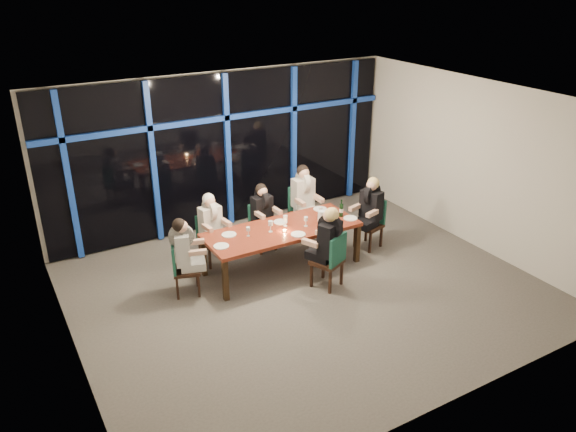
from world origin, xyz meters
The scene contains 29 objects.
room centered at (0.00, 0.00, 2.02)m, with size 7.04×7.00×3.02m.
window_wall centered at (0.01, 2.93, 1.55)m, with size 6.86×0.43×2.94m.
dining_table centered at (0.00, 0.80, 0.68)m, with size 2.60×1.00×0.75m.
chair_far_left centered at (-0.95, 1.64, 0.49)m, with size 0.45×0.45×0.87m.
chair_far_mid centered at (0.05, 1.65, 0.48)m, with size 0.43×0.43×0.85m.
chair_far_right centered at (0.98, 1.79, 0.53)m, with size 0.45×0.45×0.95m.
chair_end_left centered at (-1.75, 0.88, 0.49)m, with size 0.51×0.51×0.88m.
chair_end_right centered at (1.83, 0.73, 0.51)m, with size 0.52×0.52×0.91m.
chair_near_mid centered at (0.37, -0.13, 0.52)m, with size 0.58×0.58×0.94m.
diner_far_left centered at (-0.94, 1.56, 0.83)m, with size 0.46×0.57×0.85m.
diner_far_mid centered at (0.05, 1.58, 0.82)m, with size 0.44×0.55×0.83m.
diner_far_right centered at (0.98, 1.71, 0.91)m, with size 0.48×0.59×0.93m.
diner_end_left centered at (-1.68, 0.86, 0.84)m, with size 0.60×0.51×0.86m.
diner_end_right centered at (1.75, 0.71, 0.87)m, with size 0.62×0.53×0.89m.
diner_near_mid centered at (0.34, -0.06, 0.90)m, with size 0.59×0.65×0.92m.
plate_far_left centered at (-0.87, 1.01, 0.76)m, with size 0.24×0.24×0.01m, color white.
plate_far_mid centered at (0.10, 1.02, 0.76)m, with size 0.24×0.24×0.01m, color white.
plate_far_right centered at (0.98, 1.15, 0.76)m, with size 0.24×0.24×0.01m, color white.
plate_end_left centered at (-1.14, 0.69, 0.76)m, with size 0.24×0.24×0.01m, color white.
plate_end_right centered at (1.21, 0.55, 0.76)m, with size 0.24×0.24×0.01m, color white.
plate_near_mid centered at (0.11, 0.46, 0.76)m, with size 0.24×0.24×0.01m, color white.
wine_bottle centered at (1.12, 0.71, 0.87)m, with size 0.07×0.07×0.31m.
water_pitcher centered at (0.68, 0.66, 0.86)m, with size 0.13×0.12×0.22m.
tea_light centered at (-0.02, 0.68, 0.77)m, with size 0.05×0.05×0.03m, color #FFA94C.
wine_glass_a centered at (-0.23, 0.78, 0.89)m, with size 0.07×0.07×0.19m.
wine_glass_b centered at (0.09, 0.85, 0.89)m, with size 0.07×0.07×0.19m.
wine_glass_c centered at (0.39, 0.67, 0.87)m, with size 0.07×0.07×0.17m.
wine_glass_d centered at (-0.61, 0.82, 0.86)m, with size 0.06×0.06×0.16m.
wine_glass_e centered at (0.83, 0.90, 0.87)m, with size 0.07×0.07×0.17m.
Camera 1 is at (-4.11, -6.52, 4.74)m, focal length 35.00 mm.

